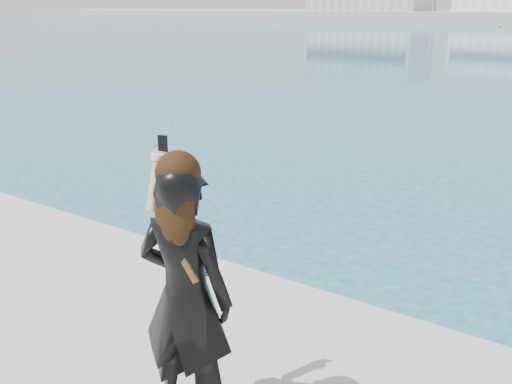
% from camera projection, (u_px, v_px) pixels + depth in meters
% --- Properties ---
extents(buoy_far, '(0.50, 0.50, 0.50)m').
position_uv_depth(buoy_far, '(500.00, 27.00, 88.22)').
color(buoy_far, yellow).
rests_on(buoy_far, ground).
extents(woman, '(0.63, 0.47, 1.67)m').
position_uv_depth(woman, '(185.00, 290.00, 3.19)').
color(woman, black).
rests_on(woman, near_quay).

